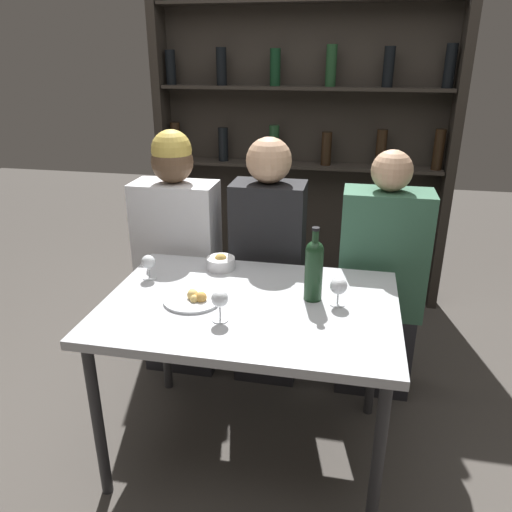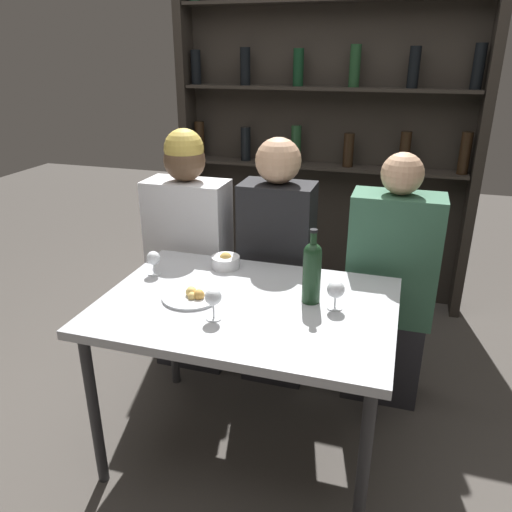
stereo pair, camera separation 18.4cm
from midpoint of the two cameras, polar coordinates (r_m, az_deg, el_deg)
ground_plane at (r=2.42m, az=-2.94°, el=-21.05°), size 10.00×10.00×0.00m
dining_table at (r=2.02m, az=-3.31°, el=-7.09°), size 1.17×0.82×0.74m
wine_rack_wall at (r=3.46m, az=3.71°, el=13.74°), size 1.99×0.21×2.21m
wine_bottle at (r=1.96m, az=3.99°, el=-1.37°), size 0.07×0.07×0.30m
wine_glass_0 at (r=1.83m, az=-7.04°, el=-5.06°), size 0.06×0.06×0.12m
wine_glass_1 at (r=2.24m, az=-14.52°, el=-0.81°), size 0.06×0.06×0.11m
wine_glass_2 at (r=1.95m, az=6.77°, el=-3.57°), size 0.07×0.07×0.12m
food_plate_0 at (r=2.02m, az=-9.74°, el=-4.86°), size 0.24×0.24×0.05m
snack_bowl at (r=2.29m, az=-6.33°, el=-0.79°), size 0.13×0.13×0.07m
seated_person_left at (r=2.68m, az=-10.79°, el=-0.51°), size 0.42×0.22×1.32m
seated_person_center at (r=2.56m, az=-0.69°, el=-1.65°), size 0.36×0.22×1.30m
seated_person_right at (r=2.52m, az=11.98°, el=-3.37°), size 0.41×0.22×1.26m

